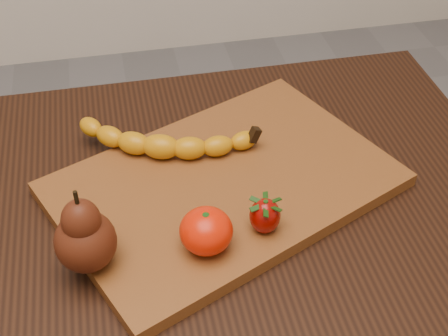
{
  "coord_description": "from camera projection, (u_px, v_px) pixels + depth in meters",
  "views": [
    {
      "loc": [
        -0.04,
        -0.58,
        1.36
      ],
      "look_at": [
        0.09,
        0.05,
        0.8
      ],
      "focal_mm": 50.0,
      "sensor_mm": 36.0,
      "label": 1
    }
  ],
  "objects": [
    {
      "name": "table",
      "position": [
        171.0,
        270.0,
        0.89
      ],
      "size": [
        1.0,
        0.7,
        0.76
      ],
      "color": "black",
      "rests_on": "ground"
    },
    {
      "name": "cutting_board",
      "position": [
        224.0,
        184.0,
        0.87
      ],
      "size": [
        0.53,
        0.46,
        0.02
      ],
      "primitive_type": "cube",
      "rotation": [
        0.0,
        0.0,
        0.42
      ],
      "color": "brown",
      "rests_on": "table"
    },
    {
      "name": "banana",
      "position": [
        161.0,
        147.0,
        0.89
      ],
      "size": [
        0.24,
        0.13,
        0.04
      ],
      "primitive_type": null,
      "rotation": [
        0.0,
        0.0,
        -0.34
      ],
      "color": "orange",
      "rests_on": "cutting_board"
    },
    {
      "name": "pear",
      "position": [
        83.0,
        229.0,
        0.71
      ],
      "size": [
        0.08,
        0.08,
        0.11
      ],
      "primitive_type": null,
      "rotation": [
        0.0,
        0.0,
        0.07
      ],
      "color": "#4F1D0C",
      "rests_on": "cutting_board"
    },
    {
      "name": "mandarin",
      "position": [
        206.0,
        231.0,
        0.75
      ],
      "size": [
        0.08,
        0.08,
        0.06
      ],
      "primitive_type": "ellipsoid",
      "rotation": [
        0.0,
        0.0,
        0.17
      ],
      "color": "red",
      "rests_on": "cutting_board"
    },
    {
      "name": "strawberry",
      "position": [
        265.0,
        215.0,
        0.78
      ],
      "size": [
        0.05,
        0.05,
        0.05
      ],
      "primitive_type": null,
      "rotation": [
        0.0,
        0.0,
        0.29
      ],
      "color": "#8B0803",
      "rests_on": "cutting_board"
    }
  ]
}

